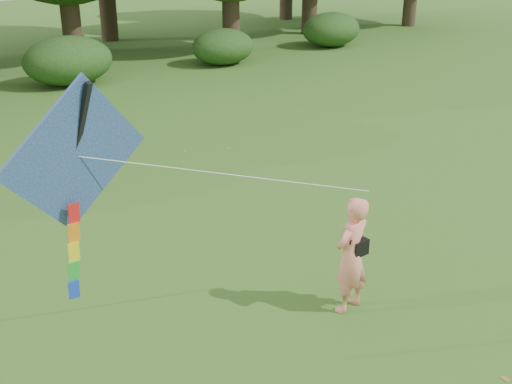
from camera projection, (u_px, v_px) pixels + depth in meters
ground at (348, 309)px, 10.45m from camera, size 100.00×100.00×0.00m
man_kite_flyer at (351, 255)px, 10.10m from camera, size 0.78×0.58×1.96m
crossbody_bag at (358, 246)px, 10.10m from camera, size 0.43×0.20×0.74m
flying_kite at (77, 160)px, 7.65m from camera, size 5.23×1.32×2.93m
fallen_leaves at (100, 247)px, 12.47m from camera, size 8.70×15.00×0.01m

